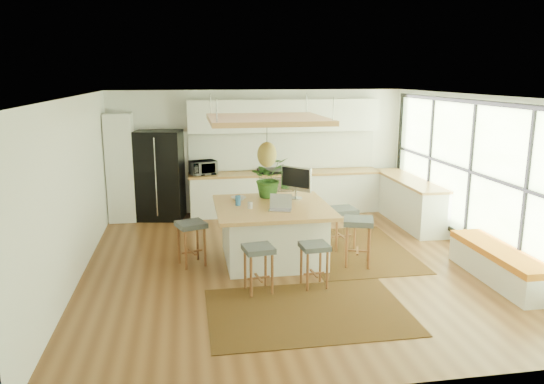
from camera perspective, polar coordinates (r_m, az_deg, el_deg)
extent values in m
plane|color=brown|center=(8.54, 1.89, -7.90)|extent=(7.00, 7.00, 0.00)
plane|color=white|center=(8.00, 2.04, 10.51)|extent=(7.00, 7.00, 0.00)
plane|color=white|center=(11.56, -1.48, 4.50)|extent=(6.50, 0.00, 6.50)
plane|color=white|center=(4.91, 10.14, -7.29)|extent=(6.50, 0.00, 6.50)
plane|color=white|center=(8.18, -20.97, 0.16)|extent=(0.00, 7.00, 7.00)
plane|color=white|center=(9.36, 21.87, 1.60)|extent=(0.00, 7.00, 7.00)
cube|color=white|center=(11.26, -16.29, 2.59)|extent=(0.55, 0.60, 2.25)
cube|color=white|center=(11.51, 1.48, -0.15)|extent=(4.20, 0.60, 0.88)
cube|color=#AE773D|center=(11.42, 1.49, 2.10)|extent=(4.24, 0.64, 0.05)
cube|color=white|center=(11.63, 1.23, 4.55)|extent=(4.20, 0.02, 0.80)
cube|color=white|center=(11.39, 1.40, 8.42)|extent=(4.20, 0.34, 0.70)
cube|color=white|center=(11.13, 14.79, -1.04)|extent=(0.60, 2.50, 0.88)
cube|color=#AE773D|center=(11.03, 14.92, 1.28)|extent=(0.64, 2.54, 0.05)
cube|color=black|center=(6.94, 3.94, -12.97)|extent=(2.60, 1.80, 0.01)
cube|color=black|center=(9.28, 9.08, -6.33)|extent=(1.80, 2.60, 0.01)
imported|color=#A5A5AA|center=(11.18, -7.60, 2.84)|extent=(0.60, 0.45, 0.36)
imported|color=#1E4C19|center=(9.00, -0.41, 1.12)|extent=(0.91, 0.92, 0.53)
imported|color=white|center=(8.84, -3.71, -0.70)|extent=(0.29, 0.29, 0.06)
cylinder|color=#2D6EB5|center=(8.47, -3.74, -0.85)|extent=(0.07, 0.07, 0.19)
cylinder|color=#BCBBC2|center=(8.24, -2.53, -1.21)|extent=(0.07, 0.07, 0.19)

